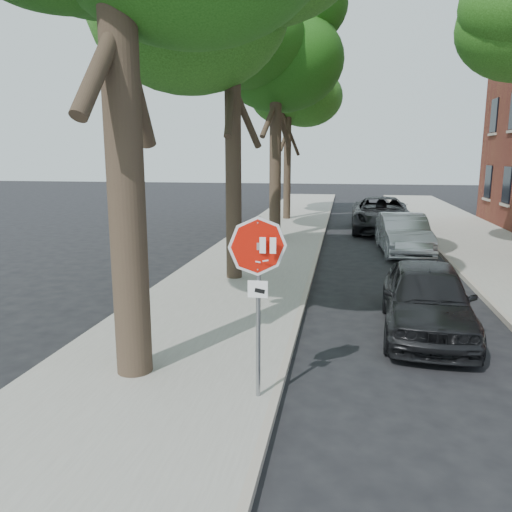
{
  "coord_description": "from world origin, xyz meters",
  "views": [
    {
      "loc": [
        0.43,
        -6.57,
        3.51
      ],
      "look_at": [
        -0.84,
        0.62,
        2.05
      ],
      "focal_mm": 35.0,
      "sensor_mm": 36.0,
      "label": 1
    }
  ],
  "objects_px": {
    "stop_sign": "(258,273)",
    "car_a": "(427,298)",
    "tree_far": "(288,86)",
    "car_b": "(403,234)",
    "car_d": "(381,215)",
    "tree_mid_b": "(276,40)"
  },
  "relations": [
    {
      "from": "stop_sign",
      "to": "car_a",
      "type": "xyz_separation_m",
      "value": [
        2.83,
        3.54,
        -1.23
      ]
    },
    {
      "from": "tree_far",
      "to": "car_a",
      "type": "bearing_deg",
      "value": -74.6
    },
    {
      "from": "tree_mid_b",
      "to": "car_b",
      "type": "bearing_deg",
      "value": -21.89
    },
    {
      "from": "car_d",
      "to": "car_a",
      "type": "bearing_deg",
      "value": -89.72
    },
    {
      "from": "tree_far",
      "to": "car_b",
      "type": "height_order",
      "value": "tree_far"
    },
    {
      "from": "stop_sign",
      "to": "tree_far",
      "type": "height_order",
      "value": "tree_far"
    },
    {
      "from": "car_d",
      "to": "tree_mid_b",
      "type": "bearing_deg",
      "value": -142.85
    },
    {
      "from": "tree_far",
      "to": "car_d",
      "type": "xyz_separation_m",
      "value": [
        4.91,
        -3.56,
        -6.4
      ]
    },
    {
      "from": "stop_sign",
      "to": "tree_far",
      "type": "xyz_separation_m",
      "value": [
        -2.02,
        21.14,
        5.26
      ]
    },
    {
      "from": "tree_mid_b",
      "to": "car_b",
      "type": "xyz_separation_m",
      "value": [
        5.02,
        -2.02,
        -7.27
      ]
    },
    {
      "from": "tree_mid_b",
      "to": "car_b",
      "type": "height_order",
      "value": "tree_mid_b"
    },
    {
      "from": "car_b",
      "to": "car_d",
      "type": "relative_size",
      "value": 0.75
    },
    {
      "from": "car_a",
      "to": "tree_far",
      "type": "bearing_deg",
      "value": 108.94
    },
    {
      "from": "stop_sign",
      "to": "tree_mid_b",
      "type": "xyz_separation_m",
      "value": [
        -1.72,
        14.15,
        6.05
      ]
    },
    {
      "from": "tree_far",
      "to": "tree_mid_b",
      "type": "bearing_deg",
      "value": -87.56
    },
    {
      "from": "car_a",
      "to": "car_b",
      "type": "height_order",
      "value": "car_b"
    },
    {
      "from": "stop_sign",
      "to": "car_b",
      "type": "height_order",
      "value": "stop_sign"
    },
    {
      "from": "car_b",
      "to": "tree_mid_b",
      "type": "bearing_deg",
      "value": 154.88
    },
    {
      "from": "tree_mid_b",
      "to": "tree_far",
      "type": "relative_size",
      "value": 1.11
    },
    {
      "from": "car_b",
      "to": "stop_sign",
      "type": "bearing_deg",
      "value": -108.45
    },
    {
      "from": "car_a",
      "to": "car_d",
      "type": "relative_size",
      "value": 0.72
    },
    {
      "from": "tree_mid_b",
      "to": "car_d",
      "type": "relative_size",
      "value": 1.76
    }
  ]
}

